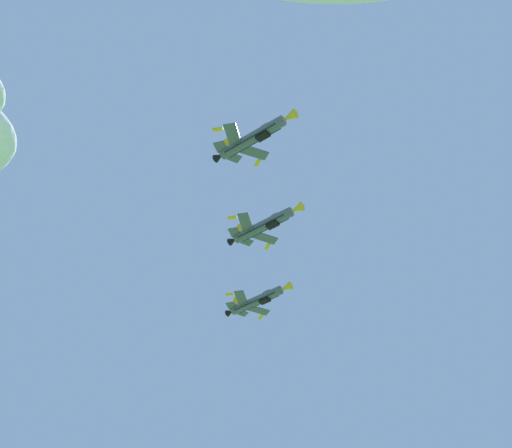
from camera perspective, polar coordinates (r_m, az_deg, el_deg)
fighter_jet_lead at (r=133.18m, az=-0.16°, el=5.71°), size 12.17×13.24×4.36m
fighter_jet_left_wing at (r=147.83m, az=0.55°, el=-0.06°), size 12.17×13.24×4.38m
fighter_jet_right_wing at (r=169.09m, az=0.11°, el=-4.99°), size 12.17×13.24×4.38m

